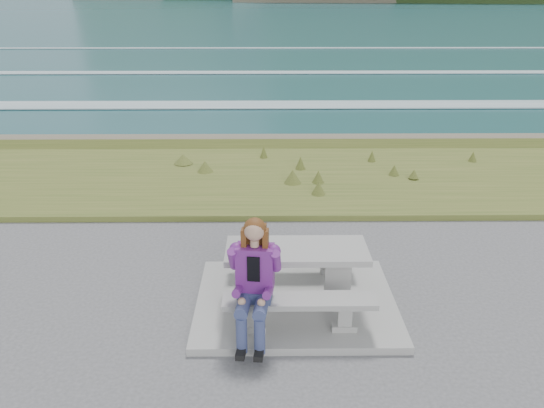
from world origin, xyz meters
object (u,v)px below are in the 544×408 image
picnic_table (297,260)px  bench_seaward (294,251)px  seated_woman (254,298)px  bench_landward (299,305)px

picnic_table → bench_seaward: (0.00, 0.70, -0.23)m
seated_woman → bench_landward: bearing=21.2°
bench_landward → picnic_table: bearing=90.0°
picnic_table → seated_woman: (-0.53, -0.84, -0.05)m
picnic_table → bench_seaward: size_ratio=1.00×
bench_landward → seated_woman: seated_woman is taller
picnic_table → seated_woman: size_ratio=1.24×
seated_woman → picnic_table: bearing=64.3°
bench_seaward → picnic_table: bearing=-90.0°
picnic_table → bench_landward: bearing=-90.0°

